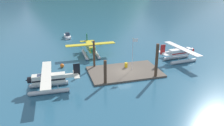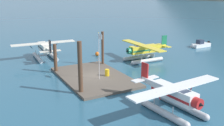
% 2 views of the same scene
% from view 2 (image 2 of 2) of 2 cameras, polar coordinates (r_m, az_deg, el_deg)
% --- Properties ---
extents(ground_plane, '(1200.00, 1200.00, 0.00)m').
position_cam_2_polar(ground_plane, '(33.93, -4.07, -3.31)').
color(ground_plane, '#285670').
extents(dock_platform, '(12.55, 7.87, 0.30)m').
position_cam_2_polar(dock_platform, '(33.88, -4.08, -3.07)').
color(dock_platform, brown).
rests_on(dock_platform, ground).
extents(piling_near_left, '(0.48, 0.48, 4.08)m').
position_cam_2_polar(piling_near_left, '(36.20, -12.40, 0.95)').
color(piling_near_left, '#4C3323').
rests_on(piling_near_left, ground).
extents(piling_near_right, '(0.49, 0.49, 5.93)m').
position_cam_2_polar(piling_near_right, '(27.96, -7.04, -1.19)').
color(piling_near_right, '#4C3323').
rests_on(piling_near_right, ground).
extents(piling_far_left, '(0.38, 0.38, 5.21)m').
position_cam_2_polar(piling_far_left, '(38.81, -2.08, 3.15)').
color(piling_far_left, '#4C3323').
rests_on(piling_far_left, ground).
extents(flagpole, '(0.95, 0.10, 5.90)m').
position_cam_2_polar(flagpole, '(31.51, -2.82, 2.76)').
color(flagpole, silver).
rests_on(flagpole, dock_platform).
extents(fuel_drum, '(0.62, 0.62, 0.88)m').
position_cam_2_polar(fuel_drum, '(33.63, -1.08, -2.12)').
color(fuel_drum, gold).
rests_on(fuel_drum, dock_platform).
extents(mooring_buoy, '(0.75, 0.75, 0.75)m').
position_cam_2_polar(mooring_buoy, '(45.16, -3.26, 2.03)').
color(mooring_buoy, orange).
rests_on(mooring_buoy, ground).
extents(seaplane_yellow_bow_left, '(10.40, 7.98, 3.84)m').
position_cam_2_polar(seaplane_yellow_bow_left, '(41.98, 6.92, 2.57)').
color(seaplane_yellow_bow_left, '#B7BABF').
rests_on(seaplane_yellow_bow_left, ground).
extents(seaplane_white_stbd_fwd, '(7.97, 10.48, 3.84)m').
position_cam_2_polar(seaplane_white_stbd_fwd, '(24.68, 13.45, -7.27)').
color(seaplane_white_stbd_fwd, '#B7BABF').
rests_on(seaplane_white_stbd_fwd, ground).
extents(seaplane_cream_port_aft, '(7.98, 10.44, 3.84)m').
position_cam_2_polar(seaplane_cream_port_aft, '(44.47, -14.66, 2.91)').
color(seaplane_cream_port_aft, '#B7BABF').
rests_on(seaplane_cream_port_aft, ground).
extents(boat_white_open_north, '(1.67, 4.89, 1.50)m').
position_cam_2_polar(boat_white_open_north, '(55.31, 18.94, 3.85)').
color(boat_white_open_north, silver).
rests_on(boat_white_open_north, ground).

